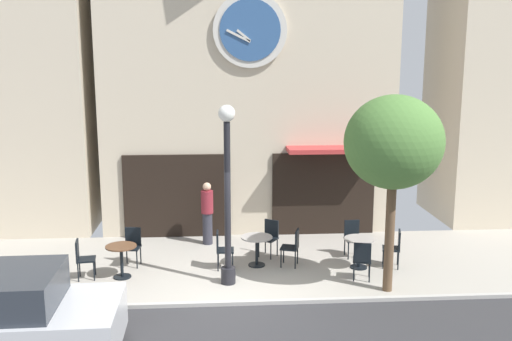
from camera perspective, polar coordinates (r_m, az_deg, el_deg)
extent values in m
cube|color=#9E998E|center=(14.08, -2.68, -9.32)|extent=(26.07, 4.70, 0.05)
cube|color=#A8A5A0|center=(11.90, -2.42, -12.94)|extent=(26.07, 0.12, 0.08)
cube|color=beige|center=(17.03, -0.88, 9.54)|extent=(8.16, 2.91, 8.84)
cylinder|color=beige|center=(15.52, -0.59, 13.68)|extent=(1.95, 0.10, 1.95)
cylinder|color=#2D5184|center=(15.46, -0.58, 13.69)|extent=(1.60, 0.04, 1.60)
cube|color=beige|center=(15.41, -1.22, 13.18)|extent=(0.38, 0.03, 0.32)
cube|color=beige|center=(15.40, -1.74, 13.14)|extent=(0.64, 0.03, 0.35)
cube|color=black|center=(15.99, -7.89, -2.52)|extent=(2.86, 0.10, 2.30)
cube|color=black|center=(16.22, 6.65, -2.29)|extent=(2.86, 0.10, 2.30)
cube|color=#B23333|center=(15.71, 7.84, 2.08)|extent=(2.61, 0.90, 0.12)
cylinder|color=black|center=(12.91, -2.75, -10.29)|extent=(0.32, 0.32, 0.36)
cylinder|color=black|center=(12.42, -2.82, -3.39)|extent=(0.14, 0.14, 3.56)
sphere|color=white|center=(12.08, -2.91, 5.66)|extent=(0.36, 0.36, 0.36)
cylinder|color=brown|center=(12.48, 13.05, -6.17)|extent=(0.20, 0.20, 2.48)
ellipsoid|color=#4C7A38|center=(12.06, 13.45, 2.74)|extent=(2.04, 1.83, 1.94)
cylinder|color=black|center=(13.48, -13.12, -8.78)|extent=(0.07, 0.07, 0.73)
cylinder|color=black|center=(13.61, -13.05, -10.18)|extent=(0.40, 0.40, 0.03)
cylinder|color=brown|center=(13.36, -13.19, -7.30)|extent=(0.69, 0.69, 0.03)
cylinder|color=black|center=(13.86, 0.07, -7.99)|extent=(0.07, 0.07, 0.70)
cylinder|color=black|center=(13.98, 0.07, -9.29)|extent=(0.40, 0.40, 0.03)
cylinder|color=gray|center=(13.75, 0.07, -6.60)|extent=(0.75, 0.75, 0.03)
cylinder|color=black|center=(13.93, 10.14, -8.05)|extent=(0.07, 0.07, 0.71)
cylinder|color=black|center=(14.05, 10.09, -9.36)|extent=(0.40, 0.40, 0.03)
cylinder|color=gray|center=(13.82, 10.19, -6.66)|extent=(0.72, 0.72, 0.03)
cube|color=black|center=(13.66, -3.05, -7.86)|extent=(0.41, 0.41, 0.04)
cube|color=black|center=(13.60, -3.82, -6.97)|extent=(0.05, 0.38, 0.45)
cylinder|color=black|center=(13.58, -2.32, -8.99)|extent=(0.03, 0.03, 0.45)
cylinder|color=black|center=(13.90, -2.32, -8.50)|extent=(0.03, 0.03, 0.45)
cylinder|color=black|center=(13.58, -3.77, -8.99)|extent=(0.03, 0.03, 0.45)
cylinder|color=black|center=(13.90, -3.74, -8.51)|extent=(0.03, 0.03, 0.45)
cube|color=black|center=(13.24, 10.41, -8.67)|extent=(0.48, 0.48, 0.04)
cube|color=black|center=(12.99, 10.45, -8.00)|extent=(0.38, 0.13, 0.45)
cylinder|color=black|center=(13.48, 11.11, -9.35)|extent=(0.03, 0.03, 0.45)
cylinder|color=black|center=(13.47, 9.64, -9.31)|extent=(0.03, 0.03, 0.45)
cylinder|color=black|center=(13.16, 11.14, -9.86)|extent=(0.03, 0.03, 0.45)
cylinder|color=black|center=(13.15, 9.63, -9.82)|extent=(0.03, 0.03, 0.45)
cube|color=black|center=(13.60, -16.41, -8.41)|extent=(0.45, 0.45, 0.04)
cube|color=black|center=(13.54, -17.23, -7.53)|extent=(0.09, 0.38, 0.45)
cylinder|color=black|center=(13.50, -15.69, -9.53)|extent=(0.03, 0.03, 0.45)
cylinder|color=black|center=(13.82, -15.59, -9.04)|extent=(0.03, 0.03, 0.45)
cylinder|color=black|center=(13.53, -17.15, -9.56)|extent=(0.03, 0.03, 0.45)
cylinder|color=black|center=(13.85, -17.01, -9.07)|extent=(0.03, 0.03, 0.45)
cube|color=black|center=(14.12, -12.20, -7.46)|extent=(0.45, 0.45, 0.04)
cube|color=black|center=(14.22, -12.04, -6.38)|extent=(0.38, 0.09, 0.45)
cylinder|color=black|center=(14.09, -13.02, -8.51)|extent=(0.03, 0.03, 0.45)
cylinder|color=black|center=(14.00, -11.67, -8.59)|extent=(0.03, 0.03, 0.45)
cylinder|color=black|center=(14.40, -12.63, -8.07)|extent=(0.03, 0.03, 0.45)
cylinder|color=black|center=(14.31, -11.31, -8.13)|extent=(0.03, 0.03, 0.45)
cube|color=black|center=(14.45, 1.20, -6.77)|extent=(0.55, 0.55, 0.04)
cube|color=black|center=(14.54, 1.55, -5.74)|extent=(0.34, 0.24, 0.45)
cylinder|color=black|center=(14.46, 0.28, -7.70)|extent=(0.03, 0.03, 0.45)
cylinder|color=black|center=(14.30, 1.47, -7.92)|extent=(0.03, 0.03, 0.45)
cylinder|color=black|center=(14.74, 0.93, -7.33)|extent=(0.03, 0.03, 0.45)
cylinder|color=black|center=(14.59, 2.11, -7.54)|extent=(0.03, 0.03, 0.45)
cube|color=black|center=(14.61, 9.59, -6.73)|extent=(0.42, 0.42, 0.04)
cube|color=black|center=(14.71, 9.43, -5.69)|extent=(0.38, 0.06, 0.45)
cylinder|color=black|center=(14.48, 9.10, -7.82)|extent=(0.03, 0.03, 0.45)
cylinder|color=black|center=(14.57, 10.40, -7.74)|extent=(0.03, 0.03, 0.45)
cylinder|color=black|center=(14.79, 8.74, -7.40)|extent=(0.03, 0.03, 0.45)
cylinder|color=black|center=(14.88, 10.02, -7.33)|extent=(0.03, 0.03, 0.45)
cube|color=black|center=(14.12, 13.18, -7.51)|extent=(0.49, 0.49, 0.04)
cube|color=black|center=(14.06, 13.96, -6.67)|extent=(0.14, 0.38, 0.45)
cylinder|color=black|center=(14.35, 12.44, -8.13)|extent=(0.03, 0.03, 0.45)
cylinder|color=black|center=(14.03, 12.46, -8.58)|extent=(0.03, 0.03, 0.45)
cylinder|color=black|center=(14.36, 13.81, -8.17)|extent=(0.03, 0.03, 0.45)
cylinder|color=black|center=(14.04, 13.86, -8.63)|extent=(0.03, 0.03, 0.45)
cube|color=black|center=(13.84, 3.32, -7.61)|extent=(0.50, 0.50, 0.04)
cube|color=black|center=(13.74, 4.08, -6.77)|extent=(0.15, 0.38, 0.45)
cylinder|color=black|center=(14.10, 2.74, -8.22)|extent=(0.03, 0.03, 0.45)
cylinder|color=black|center=(13.78, 2.48, -8.67)|extent=(0.03, 0.03, 0.45)
cylinder|color=black|center=(14.04, 4.12, -8.31)|extent=(0.03, 0.03, 0.45)
cylinder|color=black|center=(13.73, 3.89, -8.77)|extent=(0.03, 0.03, 0.45)
cylinder|color=#2D2D38|center=(15.46, -4.80, -5.71)|extent=(0.34, 0.34, 0.85)
cylinder|color=maroon|center=(15.26, -4.85, -3.10)|extent=(0.42, 0.42, 0.60)
sphere|color=tan|center=(15.17, -4.87, -1.60)|extent=(0.22, 0.22, 0.22)
cylinder|color=black|center=(11.07, -16.38, -13.73)|extent=(0.64, 0.23, 0.64)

